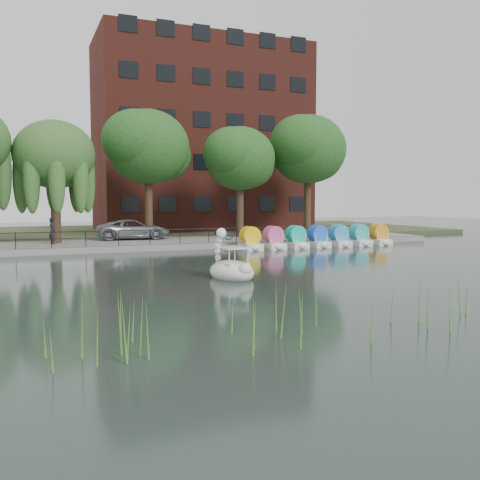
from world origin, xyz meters
TOP-DOWN VIEW (x-y plane):
  - ground_plane at (0.00, 0.00)m, footprint 120.00×120.00m
  - promenade at (0.00, 16.00)m, footprint 40.00×6.00m
  - kerb at (0.00, 13.05)m, footprint 40.00×0.25m
  - land_strip at (0.00, 30.00)m, footprint 60.00×22.00m
  - railing at (0.00, 13.25)m, footprint 32.00×0.05m
  - apartment_building at (7.00, 29.97)m, footprint 20.00×10.07m
  - willow_mid at (-7.50, 17.00)m, footprint 5.32×5.32m
  - broadleaf_center at (-1.00, 18.00)m, footprint 6.00×6.00m
  - broadleaf_right at (6.00, 17.50)m, footprint 5.40×5.40m
  - broadleaf_far at (12.50, 18.50)m, footprint 6.30×6.30m
  - minivan at (-2.12, 18.13)m, footprint 3.12×6.15m
  - bicycle at (4.66, 14.88)m, footprint 1.06×1.82m
  - pedestrian at (-7.81, 15.88)m, footprint 0.67×0.82m
  - swan_boat at (-1.46, 0.22)m, footprint 2.01×2.74m
  - pedal_boat_row at (9.35, 11.42)m, footprint 11.35×1.70m
  - reed_bank at (2.00, -9.50)m, footprint 24.00×2.40m

SIDE VIEW (x-z plane):
  - ground_plane at x=0.00m, z-range 0.00..0.00m
  - land_strip at x=0.00m, z-range 0.00..0.36m
  - promenade at x=0.00m, z-range 0.00..0.40m
  - kerb at x=0.00m, z-range 0.00..0.40m
  - swan_boat at x=-1.46m, z-range -0.59..1.52m
  - reed_bank at x=2.00m, z-range 0.00..1.20m
  - pedal_boat_row at x=9.35m, z-range -0.09..1.31m
  - bicycle at x=4.66m, z-range 0.40..1.40m
  - railing at x=0.00m, z-range 0.65..1.65m
  - minivan at x=-2.12m, z-range 0.40..2.07m
  - pedestrian at x=-7.81m, z-range 0.40..2.38m
  - willow_mid at x=-7.50m, z-range 2.17..10.32m
  - broadleaf_right at x=6.00m, z-range 2.22..10.55m
  - broadleaf_center at x=-1.00m, z-range 2.44..11.69m
  - broadleaf_far at x=12.50m, z-range 2.54..12.25m
  - apartment_building at x=7.00m, z-range 0.36..18.36m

